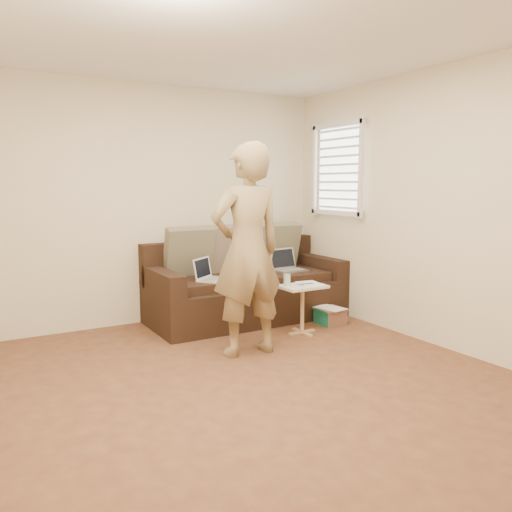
% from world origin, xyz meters
% --- Properties ---
extents(floor, '(4.50, 4.50, 0.00)m').
position_xyz_m(floor, '(0.00, 0.00, 0.00)').
color(floor, '#542E1F').
rests_on(floor, ground).
extents(ceiling, '(4.50, 4.50, 0.00)m').
position_xyz_m(ceiling, '(0.00, 0.00, 2.60)').
color(ceiling, white).
rests_on(ceiling, wall_back).
extents(wall_back, '(4.00, 0.00, 4.00)m').
position_xyz_m(wall_back, '(0.00, 2.25, 1.30)').
color(wall_back, beige).
rests_on(wall_back, ground).
extents(wall_right, '(0.00, 4.50, 4.50)m').
position_xyz_m(wall_right, '(2.00, 0.00, 1.30)').
color(wall_right, beige).
rests_on(wall_right, ground).
extents(window_blinds, '(0.12, 0.88, 1.08)m').
position_xyz_m(window_blinds, '(1.95, 1.50, 1.70)').
color(window_blinds, white).
rests_on(window_blinds, wall_right).
extents(sofa, '(2.20, 0.95, 0.85)m').
position_xyz_m(sofa, '(0.90, 1.77, 0.42)').
color(sofa, black).
rests_on(sofa, ground).
extents(pillow_left, '(0.55, 0.29, 0.57)m').
position_xyz_m(pillow_left, '(0.30, 2.00, 0.79)').
color(pillow_left, '#6C6750').
rests_on(pillow_left, sofa).
extents(pillow_mid, '(0.55, 0.27, 0.57)m').
position_xyz_m(pillow_mid, '(0.85, 2.02, 0.79)').
color(pillow_mid, '#706050').
rests_on(pillow_mid, sofa).
extents(pillow_right, '(0.55, 0.28, 0.57)m').
position_xyz_m(pillow_right, '(1.45, 2.00, 0.79)').
color(pillow_right, '#6C6750').
rests_on(pillow_right, sofa).
extents(laptop_silver, '(0.40, 0.31, 0.25)m').
position_xyz_m(laptop_silver, '(1.44, 1.69, 0.52)').
color(laptop_silver, '#B7BABC').
rests_on(laptop_silver, sofa).
extents(laptop_white, '(0.41, 0.39, 0.24)m').
position_xyz_m(laptop_white, '(0.41, 1.63, 0.52)').
color(laptop_white, white).
rests_on(laptop_white, sofa).
extents(person, '(0.70, 0.48, 1.90)m').
position_xyz_m(person, '(0.31, 0.72, 0.95)').
color(person, '#8F864E').
rests_on(person, ground).
extents(side_table, '(0.46, 0.32, 0.50)m').
position_xyz_m(side_table, '(1.12, 1.00, 0.25)').
color(side_table, silver).
rests_on(side_table, ground).
extents(drinking_glass, '(0.07, 0.07, 0.12)m').
position_xyz_m(drinking_glass, '(0.97, 1.06, 0.56)').
color(drinking_glass, silver).
rests_on(drinking_glass, side_table).
extents(scissors, '(0.20, 0.15, 0.02)m').
position_xyz_m(scissors, '(1.16, 1.00, 0.51)').
color(scissors, silver).
rests_on(scissors, side_table).
extents(paper_on_table, '(0.25, 0.33, 0.00)m').
position_xyz_m(paper_on_table, '(1.23, 1.03, 0.51)').
color(paper_on_table, white).
rests_on(paper_on_table, side_table).
extents(striped_box, '(0.29, 0.29, 0.18)m').
position_xyz_m(striped_box, '(1.60, 1.14, 0.09)').
color(striped_box, red).
rests_on(striped_box, ground).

